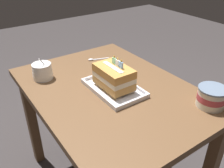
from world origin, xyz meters
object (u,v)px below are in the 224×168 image
Objects in this scene: foil_tray at (114,89)px; bowl_stack at (42,71)px; ice_cream_tub at (211,97)px; serving_spoon_near_tray at (94,59)px; birthday_cake at (114,77)px.

foil_tray is 0.42m from bowl_stack.
serving_spoon_near_tray is at bearing -166.29° from ice_cream_tub.
birthday_cake reaches higher than serving_spoon_near_tray.
bowl_stack is 0.90m from ice_cream_tub.
birthday_cake is (-0.00, 0.00, 0.07)m from foil_tray.
ice_cream_tub is at bearing 13.71° from serving_spoon_near_tray.
foil_tray is 2.47× the size of bowl_stack.
foil_tray is at bearing -90.00° from birthday_cake.
birthday_cake is 1.54× the size of bowl_stack.
bowl_stack is at bearing -142.14° from ice_cream_tub.
bowl_stack is (-0.33, -0.26, 0.04)m from foil_tray.
birthday_cake is 0.42m from bowl_stack.
foil_tray is 2.39× the size of serving_spoon_near_tray.
foil_tray is at bearing 37.83° from bowl_stack.
ice_cream_tub is at bearing 37.86° from bowl_stack.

